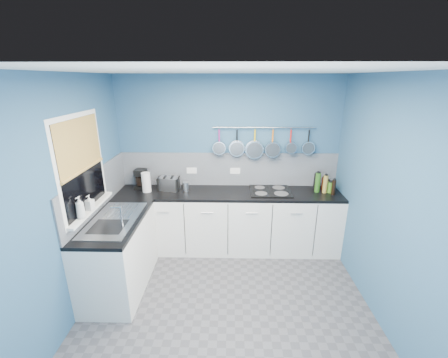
{
  "coord_description": "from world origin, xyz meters",
  "views": [
    {
      "loc": [
        0.03,
        -2.71,
        2.44
      ],
      "look_at": [
        -0.05,
        0.75,
        1.25
      ],
      "focal_mm": 23.58,
      "sensor_mm": 36.0,
      "label": 1
    }
  ],
  "objects_px": {
    "soap_bottle_b": "(89,203)",
    "hob": "(270,191)",
    "toaster": "(169,184)",
    "canister": "(186,186)",
    "soap_bottle_a": "(80,207)",
    "paper_towel": "(146,182)",
    "coffee_maker": "(141,179)"
  },
  "relations": [
    {
      "from": "toaster",
      "to": "canister",
      "type": "xyz_separation_m",
      "value": [
        0.25,
        -0.04,
        -0.03
      ]
    },
    {
      "from": "soap_bottle_a",
      "to": "canister",
      "type": "xyz_separation_m",
      "value": [
        0.92,
        1.19,
        -0.2
      ]
    },
    {
      "from": "soap_bottle_b",
      "to": "canister",
      "type": "relative_size",
      "value": 1.32
    },
    {
      "from": "soap_bottle_a",
      "to": "soap_bottle_b",
      "type": "height_order",
      "value": "soap_bottle_a"
    },
    {
      "from": "soap_bottle_b",
      "to": "hob",
      "type": "height_order",
      "value": "soap_bottle_b"
    },
    {
      "from": "toaster",
      "to": "canister",
      "type": "distance_m",
      "value": 0.25
    },
    {
      "from": "paper_towel",
      "to": "canister",
      "type": "bearing_deg",
      "value": 4.6
    },
    {
      "from": "soap_bottle_a",
      "to": "paper_towel",
      "type": "distance_m",
      "value": 1.21
    },
    {
      "from": "coffee_maker",
      "to": "hob",
      "type": "relative_size",
      "value": 0.5
    },
    {
      "from": "canister",
      "to": "toaster",
      "type": "bearing_deg",
      "value": 171.83
    },
    {
      "from": "paper_towel",
      "to": "coffee_maker",
      "type": "xyz_separation_m",
      "value": [
        -0.12,
        0.12,
        0.0
      ]
    },
    {
      "from": "hob",
      "to": "soap_bottle_b",
      "type": "bearing_deg",
      "value": -154.96
    },
    {
      "from": "paper_towel",
      "to": "canister",
      "type": "relative_size",
      "value": 2.16
    },
    {
      "from": "hob",
      "to": "canister",
      "type": "bearing_deg",
      "value": -179.69
    },
    {
      "from": "paper_towel",
      "to": "soap_bottle_a",
      "type": "bearing_deg",
      "value": -107.66
    },
    {
      "from": "canister",
      "to": "hob",
      "type": "distance_m",
      "value": 1.22
    },
    {
      "from": "soap_bottle_a",
      "to": "coffee_maker",
      "type": "distance_m",
      "value": 1.3
    },
    {
      "from": "coffee_maker",
      "to": "toaster",
      "type": "height_order",
      "value": "coffee_maker"
    },
    {
      "from": "soap_bottle_a",
      "to": "hob",
      "type": "bearing_deg",
      "value": 29.34
    },
    {
      "from": "paper_towel",
      "to": "coffee_maker",
      "type": "height_order",
      "value": "coffee_maker"
    },
    {
      "from": "soap_bottle_b",
      "to": "coffee_maker",
      "type": "height_order",
      "value": "soap_bottle_b"
    },
    {
      "from": "soap_bottle_b",
      "to": "canister",
      "type": "xyz_separation_m",
      "value": [
        0.92,
        0.99,
        -0.17
      ]
    },
    {
      "from": "soap_bottle_b",
      "to": "canister",
      "type": "height_order",
      "value": "soap_bottle_b"
    },
    {
      "from": "soap_bottle_a",
      "to": "paper_towel",
      "type": "height_order",
      "value": "soap_bottle_a"
    },
    {
      "from": "soap_bottle_b",
      "to": "toaster",
      "type": "distance_m",
      "value": 1.23
    },
    {
      "from": "coffee_maker",
      "to": "hob",
      "type": "bearing_deg",
      "value": 3.17
    },
    {
      "from": "soap_bottle_a",
      "to": "toaster",
      "type": "relative_size",
      "value": 0.82
    },
    {
      "from": "soap_bottle_b",
      "to": "canister",
      "type": "bearing_deg",
      "value": 47.19
    },
    {
      "from": "canister",
      "to": "coffee_maker",
      "type": "bearing_deg",
      "value": 173.53
    },
    {
      "from": "soap_bottle_a",
      "to": "paper_towel",
      "type": "relative_size",
      "value": 0.85
    },
    {
      "from": "soap_bottle_a",
      "to": "canister",
      "type": "distance_m",
      "value": 1.52
    },
    {
      "from": "coffee_maker",
      "to": "toaster",
      "type": "bearing_deg",
      "value": -0.19
    }
  ]
}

